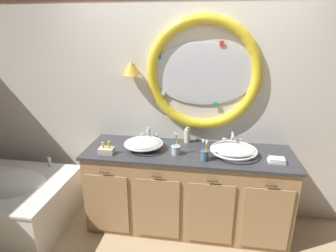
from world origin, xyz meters
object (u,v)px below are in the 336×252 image
(sink_basin_left, at_px, (144,144))
(toothbrush_holder_left, at_px, (176,149))
(toothbrush_holder_right, at_px, (205,155))
(folded_hand_towel, at_px, (277,160))
(sink_basin_right, at_px, (234,150))
(toiletry_basket, at_px, (106,150))
(soap_dispenser, at_px, (187,135))

(sink_basin_left, relative_size, toothbrush_holder_left, 1.77)
(toothbrush_holder_left, bearing_deg, toothbrush_holder_right, -17.22)
(sink_basin_left, xyz_separation_m, toothbrush_holder_left, (0.33, -0.06, -0.01))
(folded_hand_towel, bearing_deg, sink_basin_left, 175.44)
(toothbrush_holder_left, bearing_deg, sink_basin_right, 6.61)
(sink_basin_left, bearing_deg, sink_basin_right, 0.00)
(sink_basin_left, bearing_deg, toothbrush_holder_right, -13.76)
(toothbrush_holder_right, bearing_deg, toothbrush_holder_left, 162.78)
(toothbrush_holder_left, xyz_separation_m, toiletry_basket, (-0.67, -0.09, -0.02))
(toothbrush_holder_left, height_order, folded_hand_towel, toothbrush_holder_left)
(toothbrush_holder_right, distance_m, soap_dispenser, 0.45)
(soap_dispenser, height_order, toiletry_basket, soap_dispenser)
(sink_basin_right, bearing_deg, toiletry_basket, -172.72)
(toothbrush_holder_right, xyz_separation_m, soap_dispenser, (-0.20, 0.40, 0.02))
(sink_basin_left, relative_size, folded_hand_towel, 2.63)
(toothbrush_holder_left, bearing_deg, soap_dispenser, 75.31)
(toothbrush_holder_left, relative_size, folded_hand_towel, 1.48)
(sink_basin_right, relative_size, soap_dispenser, 2.54)
(sink_basin_left, height_order, folded_hand_towel, sink_basin_left)
(toothbrush_holder_right, relative_size, toiletry_basket, 1.42)
(sink_basin_right, bearing_deg, soap_dispenser, 151.70)
(soap_dispenser, relative_size, folded_hand_towel, 1.19)
(toothbrush_holder_right, distance_m, folded_hand_towel, 0.65)
(toothbrush_holder_right, xyz_separation_m, folded_hand_towel, (0.65, 0.05, -0.03))
(soap_dispenser, bearing_deg, toothbrush_holder_right, -63.85)
(sink_basin_left, bearing_deg, folded_hand_towel, -4.56)
(folded_hand_towel, xyz_separation_m, toiletry_basket, (-1.60, -0.06, 0.01))
(soap_dispenser, bearing_deg, toothbrush_holder_left, -104.69)
(sink_basin_left, distance_m, toothbrush_holder_right, 0.63)
(soap_dispenser, height_order, folded_hand_towel, soap_dispenser)
(sink_basin_right, relative_size, toothbrush_holder_left, 2.04)
(toothbrush_holder_left, bearing_deg, sink_basin_left, 169.22)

